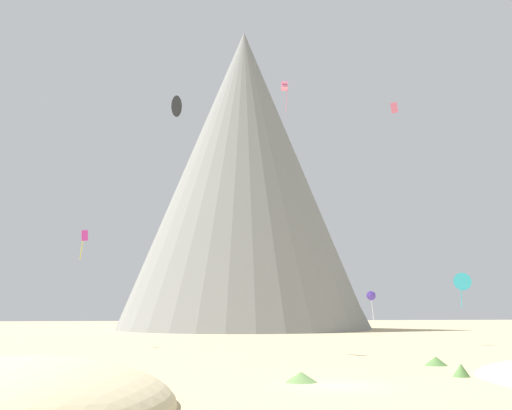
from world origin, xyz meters
name	(u,v)px	position (x,y,z in m)	size (l,w,h in m)	color
ground_plane	(336,386)	(0.00, 0.00, 0.00)	(400.00, 400.00, 0.00)	#C6B284
bush_scatter_east	(301,377)	(-1.47, 1.91, 0.29)	(1.85, 1.85, 0.58)	#668C4C
bush_mid_center	(22,367)	(-18.46, 12.02, 0.24)	(1.06, 1.06, 0.47)	#477238
bush_ridge_crest	(436,361)	(10.94, 10.31, 0.33)	(1.70, 1.70, 0.66)	#568442
bush_far_right	(461,370)	(8.88, 2.84, 0.40)	(1.05, 1.05, 0.81)	#568442
rock_massif	(252,189)	(12.11, 96.67, 30.54)	(71.34, 71.34, 67.11)	gray
kite_cyan_low	(463,281)	(22.46, 26.58, 7.00)	(1.83, 1.69, 3.64)	#33BCDB
kite_magenta_low	(84,238)	(-17.58, 39.14, 12.19)	(0.80, 0.70, 3.45)	#D1339E
kite_rainbow_high	(394,108)	(16.13, 27.78, 26.14)	(0.89, 0.56, 1.21)	#E5668C
kite_indigo_low	(371,297)	(21.77, 51.55, 5.95)	(1.37, 1.01, 4.61)	#5138B2
kite_pink_high	(285,87)	(6.71, 40.84, 32.91)	(0.99, 1.05, 4.13)	pink
kite_black_mid	(178,106)	(-7.72, 26.65, 24.46)	(1.56, 2.24, 2.18)	black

